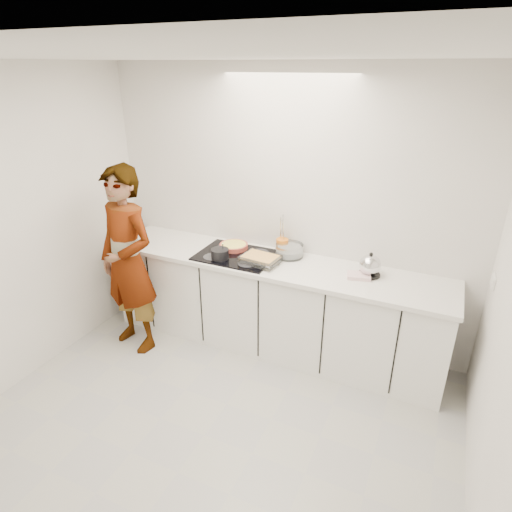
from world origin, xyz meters
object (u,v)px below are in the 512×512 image
at_px(saucepan, 220,254).
at_px(utensil_crock, 282,246).
at_px(kettle, 370,266).
at_px(cook, 128,262).
at_px(tart_dish, 234,246).
at_px(mixing_bowl, 289,251).
at_px(hob, 236,255).
at_px(baking_dish, 260,259).

relative_size(saucepan, utensil_crock, 1.45).
distance_m(kettle, cook, 2.18).
bearing_deg(tart_dish, mixing_bowl, 7.44).
bearing_deg(utensil_crock, kettle, -8.81).
bearing_deg(hob, saucepan, -124.38).
bearing_deg(tart_dish, kettle, -0.92).
distance_m(tart_dish, cook, 1.00).
height_order(baking_dish, utensil_crock, utensil_crock).
bearing_deg(saucepan, hob, 55.62).
xyz_separation_m(saucepan, kettle, (1.32, 0.24, 0.03)).
bearing_deg(baking_dish, kettle, 10.22).
height_order(saucepan, cook, cook).
relative_size(tart_dish, cook, 0.17).
bearing_deg(hob, tart_dish, 126.47).
bearing_deg(kettle, saucepan, -169.47).
bearing_deg(saucepan, tart_dish, 88.98).
xyz_separation_m(saucepan, baking_dish, (0.37, 0.07, -0.01)).
height_order(mixing_bowl, kettle, kettle).
height_order(tart_dish, kettle, kettle).
distance_m(mixing_bowl, cook, 1.50).
distance_m(hob, cook, 1.01).
bearing_deg(tart_dish, hob, -53.53).
xyz_separation_m(tart_dish, cook, (-0.77, -0.64, -0.05)).
relative_size(hob, mixing_bowl, 2.42).
height_order(mixing_bowl, cook, cook).
relative_size(saucepan, kettle, 0.86).
xyz_separation_m(hob, baking_dish, (0.28, -0.07, 0.04)).
height_order(mixing_bowl, utensil_crock, utensil_crock).
height_order(hob, kettle, kettle).
bearing_deg(cook, tart_dish, 51.27).
xyz_separation_m(kettle, utensil_crock, (-0.85, 0.13, -0.02)).
bearing_deg(mixing_bowl, tart_dish, -172.56).
relative_size(baking_dish, utensil_crock, 2.44).
xyz_separation_m(mixing_bowl, kettle, (0.76, -0.09, 0.04)).
bearing_deg(saucepan, kettle, 10.53).
bearing_deg(utensil_crock, cook, -148.89).
height_order(hob, baking_dish, baking_dish).
relative_size(mixing_bowl, kettle, 1.21).
height_order(hob, saucepan, saucepan).
distance_m(tart_dish, utensil_crock, 0.48).
height_order(utensil_crock, cook, cook).
xyz_separation_m(baking_dish, kettle, (0.94, 0.17, 0.04)).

